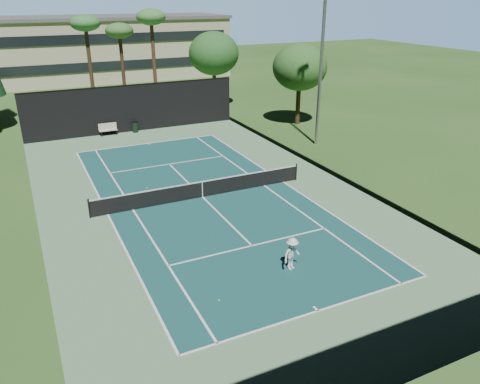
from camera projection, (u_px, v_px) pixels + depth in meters
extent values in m
plane|color=#2D5520|center=(203.00, 197.00, 27.43)|extent=(160.00, 160.00, 0.00)
cube|color=#608961|center=(203.00, 197.00, 27.43)|extent=(18.00, 32.00, 0.01)
cube|color=#174949|center=(203.00, 197.00, 27.42)|extent=(10.97, 23.77, 0.01)
cube|color=white|center=(318.00, 311.00, 17.55)|extent=(10.97, 0.10, 0.01)
cube|color=white|center=(148.00, 143.00, 37.29)|extent=(10.97, 0.10, 0.01)
cube|color=white|center=(252.00, 246.00, 22.11)|extent=(8.23, 0.10, 0.01)
cube|color=white|center=(169.00, 164.00, 32.74)|extent=(8.23, 0.10, 0.01)
cube|color=white|center=(108.00, 214.00, 25.24)|extent=(0.10, 23.77, 0.01)
cube|color=white|center=(283.00, 182.00, 29.60)|extent=(0.10, 23.77, 0.01)
cube|color=white|center=(133.00, 210.00, 25.79)|extent=(0.10, 23.77, 0.01)
cube|color=white|center=(264.00, 186.00, 29.06)|extent=(0.10, 23.77, 0.01)
cube|color=white|center=(203.00, 197.00, 27.42)|extent=(0.10, 12.80, 0.01)
cube|color=white|center=(316.00, 309.00, 17.67)|extent=(0.10, 0.30, 0.01)
cube|color=white|center=(149.00, 144.00, 37.17)|extent=(0.10, 0.30, 0.01)
cylinder|color=black|center=(89.00, 209.00, 24.67)|extent=(0.10, 0.10, 1.10)
cylinder|color=black|center=(296.00, 172.00, 29.76)|extent=(0.10, 0.10, 1.10)
cube|color=black|center=(202.00, 189.00, 27.23)|extent=(12.80, 0.02, 0.92)
cube|color=white|center=(202.00, 182.00, 27.04)|extent=(12.80, 0.04, 0.07)
cube|color=white|center=(202.00, 189.00, 27.23)|extent=(0.05, 0.03, 0.92)
cube|color=black|center=(134.00, 108.00, 39.94)|extent=(18.00, 0.04, 4.00)
cube|color=black|center=(405.00, 335.00, 13.36)|extent=(18.00, 0.04, 4.00)
cube|color=black|center=(331.00, 145.00, 30.23)|extent=(0.04, 32.00, 4.00)
cube|color=black|center=(31.00, 192.00, 23.07)|extent=(0.04, 32.00, 4.00)
cube|color=black|center=(132.00, 85.00, 39.16)|extent=(18.00, 0.06, 0.06)
imported|color=silver|center=(292.00, 254.00, 20.00)|extent=(1.09, 0.84, 1.49)
sphere|color=#D2E333|center=(219.00, 300.00, 18.13)|extent=(0.07, 0.07, 0.07)
sphere|color=#D5ED36|center=(158.00, 191.00, 28.16)|extent=(0.06, 0.06, 0.06)
sphere|color=#CFF237|center=(172.00, 189.00, 28.44)|extent=(0.06, 0.06, 0.06)
sphere|color=#C9EF36|center=(147.00, 188.00, 28.65)|extent=(0.08, 0.08, 0.08)
cube|color=beige|center=(108.00, 130.00, 39.27)|extent=(1.50, 0.45, 0.05)
cube|color=beige|center=(107.00, 126.00, 39.32)|extent=(1.50, 0.06, 0.55)
cube|color=black|center=(101.00, 134.00, 39.13)|extent=(0.06, 0.40, 0.42)
cube|color=black|center=(116.00, 132.00, 39.60)|extent=(0.06, 0.40, 0.42)
cylinder|color=black|center=(135.00, 127.00, 40.20)|extent=(0.52, 0.52, 0.90)
cylinder|color=black|center=(135.00, 122.00, 40.01)|extent=(0.56, 0.56, 0.05)
cylinder|color=#422D1C|center=(91.00, 70.00, 44.90)|extent=(0.36, 0.36, 8.55)
ellipsoid|color=#326F32|center=(85.00, 23.00, 43.24)|extent=(2.80, 2.80, 1.54)
cylinder|color=#42281C|center=(123.00, 70.00, 48.13)|extent=(0.36, 0.36, 7.65)
ellipsoid|color=#38642D|center=(119.00, 31.00, 46.64)|extent=(2.80, 2.80, 1.54)
cylinder|color=#4D3021|center=(154.00, 65.00, 46.37)|extent=(0.36, 0.36, 9.00)
ellipsoid|color=#3A7132|center=(151.00, 17.00, 44.61)|extent=(2.80, 2.80, 1.54)
cylinder|color=#40281B|center=(215.00, 90.00, 48.99)|extent=(0.40, 0.40, 3.52)
ellipsoid|color=#255722|center=(214.00, 53.00, 47.56)|extent=(5.12, 5.12, 4.35)
cylinder|color=#422F1C|center=(298.00, 106.00, 42.32)|extent=(0.40, 0.40, 3.30)
ellipsoid|color=#2B5C24|center=(300.00, 67.00, 40.97)|extent=(4.80, 4.80, 4.08)
cube|color=beige|center=(79.00, 50.00, 64.08)|extent=(40.00, 12.00, 8.00)
cube|color=#59595B|center=(75.00, 18.00, 62.48)|extent=(40.50, 12.50, 0.40)
cube|color=black|center=(88.00, 67.00, 59.68)|extent=(38.00, 0.15, 1.20)
cube|color=black|center=(84.00, 39.00, 58.35)|extent=(38.00, 0.15, 1.20)
cylinder|color=#97999F|center=(321.00, 67.00, 34.84)|extent=(0.24, 0.24, 12.00)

